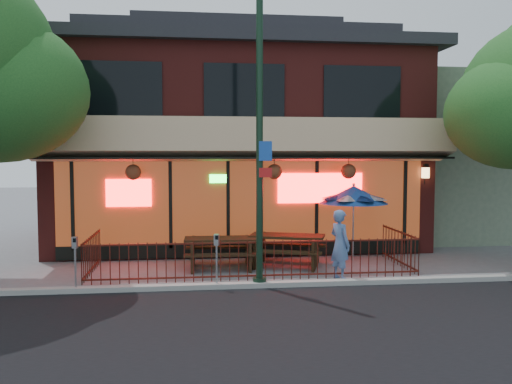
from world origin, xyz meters
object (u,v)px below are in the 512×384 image
street_light (260,153)px  parking_meter_near (217,252)px  pedestrian (340,244)px  patio_umbrella (354,195)px  picnic_table_left (221,248)px  parking_meter_far (75,255)px  picnic_table_right (287,246)px

street_light → parking_meter_near: street_light is taller
pedestrian → patio_umbrella: bearing=-49.3°
street_light → picnic_table_left: street_light is taller
street_light → parking_meter_far: (-4.20, -0.08, -2.29)m
pedestrian → picnic_table_left: bearing=35.6°
street_light → parking_meter_far: size_ratio=5.50×
street_light → pedestrian: street_light is taller
patio_umbrella → parking_meter_far: (-7.33, -2.88, -1.08)m
pedestrian → parking_meter_near: 3.16m
street_light → parking_meter_near: size_ratio=5.49×
patio_umbrella → pedestrian: (-1.04, -2.30, -1.07)m
patio_umbrella → parking_meter_near: patio_umbrella is taller
picnic_table_right → patio_umbrella: size_ratio=1.07×
parking_meter_far → picnic_table_right: bearing=23.8°
parking_meter_far → patio_umbrella: bearing=21.5°
patio_umbrella → parking_meter_near: 5.16m
pedestrian → parking_meter_far: size_ratio=1.37×
picnic_table_right → parking_meter_near: parking_meter_near is taller
picnic_table_left → patio_umbrella: size_ratio=0.88×
pedestrian → parking_meter_near: (-3.11, -0.58, -0.01)m
picnic_table_right → patio_umbrella: (2.07, 0.56, 1.37)m
picnic_table_right → patio_umbrella: patio_umbrella is taller
picnic_table_right → parking_meter_near: bearing=-131.8°
parking_meter_near → street_light: bearing=4.4°
patio_umbrella → parking_meter_near: (-4.14, -2.88, -1.08)m
picnic_table_left → parking_meter_far: bearing=-146.9°
picnic_table_right → parking_meter_near: size_ratio=1.91×
picnic_table_left → parking_meter_far: (-3.40, -2.21, 0.31)m
picnic_table_left → parking_meter_near: (-0.21, -2.21, 0.31)m
street_light → pedestrian: (2.09, 0.50, -2.28)m
street_light → patio_umbrella: street_light is taller
picnic_table_left → pedestrian: size_ratio=1.15×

